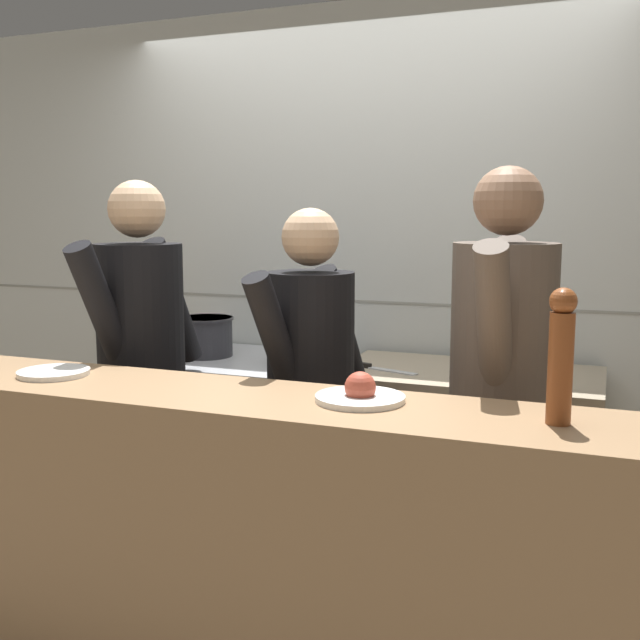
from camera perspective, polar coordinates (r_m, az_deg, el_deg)
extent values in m
cube|color=silver|center=(3.77, 3.56, 3.74)|extent=(8.00, 0.06, 2.60)
cube|color=gray|center=(3.75, 3.39, 1.43)|extent=(8.00, 0.00, 0.01)
cube|color=#232326|center=(3.75, -5.62, -9.92)|extent=(0.90, 0.70, 0.85)
cube|color=#B7BABF|center=(3.64, -5.72, -3.23)|extent=(0.92, 0.71, 0.04)
cube|color=#B7BABF|center=(3.45, -8.19, -10.46)|extent=(0.81, 0.03, 0.10)
cube|color=gray|center=(3.42, 11.01, -11.35)|extent=(1.12, 0.65, 0.91)
cube|color=black|center=(3.30, 9.79, -19.71)|extent=(1.09, 0.04, 0.10)
cube|color=#93704C|center=(2.48, -5.81, -17.39)|extent=(2.92, 0.45, 1.04)
cylinder|color=#2D2D33|center=(3.71, -8.71, -1.26)|extent=(0.26, 0.26, 0.19)
cylinder|color=#2D2D33|center=(3.70, -8.74, 0.12)|extent=(0.28, 0.28, 0.01)
cylinder|color=#B7BABF|center=(3.46, -2.02, -1.54)|extent=(0.24, 0.24, 0.23)
cylinder|color=#B7BABF|center=(3.44, -2.03, 0.25)|extent=(0.25, 0.25, 0.01)
cone|color=#B7BABF|center=(3.28, 13.99, -3.18)|extent=(0.25, 0.25, 0.09)
cube|color=#B7BABF|center=(3.24, 5.55, -3.90)|extent=(0.23, 0.10, 0.01)
cube|color=black|center=(3.33, 3.07, -3.41)|extent=(0.11, 0.06, 0.02)
cylinder|color=white|center=(2.71, -19.62, -3.79)|extent=(0.24, 0.24, 0.02)
cylinder|color=white|center=(2.21, 3.07, -5.97)|extent=(0.27, 0.27, 0.02)
sphere|color=#B24733|center=(2.20, 3.08, -5.14)|extent=(0.09, 0.09, 0.09)
cylinder|color=brown|center=(2.04, 17.84, -3.55)|extent=(0.06, 0.06, 0.29)
sphere|color=brown|center=(2.02, 18.05, 1.37)|extent=(0.07, 0.07, 0.07)
cube|color=black|center=(3.29, -13.08, -13.18)|extent=(0.32, 0.22, 0.80)
cylinder|color=black|center=(3.11, -13.51, -0.45)|extent=(0.39, 0.39, 0.66)
sphere|color=#D8AD84|center=(3.07, -13.80, 8.22)|extent=(0.23, 0.23, 0.23)
cylinder|color=black|center=(3.25, -11.18, 1.39)|extent=(0.14, 0.34, 0.56)
cylinder|color=black|center=(2.94, -16.19, 0.53)|extent=(0.14, 0.34, 0.56)
cube|color=black|center=(3.00, -0.70, -15.68)|extent=(0.32, 0.25, 0.75)
cylinder|color=black|center=(2.79, -0.72, -2.68)|extent=(0.40, 0.40, 0.62)
sphere|color=#D8AD84|center=(2.75, -0.74, 6.34)|extent=(0.21, 0.21, 0.21)
cylinder|color=black|center=(2.93, 1.58, -0.72)|extent=(0.18, 0.33, 0.52)
cylinder|color=black|center=(2.63, -3.30, -1.75)|extent=(0.18, 0.33, 0.52)
cube|color=black|center=(2.84, 13.25, -16.64)|extent=(0.30, 0.20, 0.82)
cylinder|color=brown|center=(2.62, 13.78, -1.65)|extent=(0.36, 0.36, 0.67)
sphere|color=#8C664C|center=(2.58, 14.14, 8.80)|extent=(0.23, 0.23, 0.23)
cylinder|color=brown|center=(2.81, 14.44, 0.62)|extent=(0.11, 0.34, 0.56)
cylinder|color=brown|center=(2.40, 13.14, -0.58)|extent=(0.11, 0.34, 0.56)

